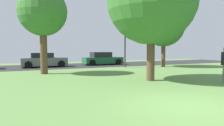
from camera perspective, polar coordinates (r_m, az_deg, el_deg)
ground_plane at (r=6.69m, az=21.21°, el=-11.29°), size 44.00×44.00×0.00m
road_strip at (r=21.08m, az=-11.63°, el=-0.76°), size 44.00×6.40×0.01m
oak_tree_center at (r=11.45m, az=11.11°, el=17.11°), size 4.81×4.81×6.76m
oak_tree_left at (r=14.87m, az=-19.02°, el=13.38°), size 3.30×3.30×5.91m
maple_tree_far at (r=20.21m, az=14.44°, el=10.08°), size 3.94×3.94×5.89m
parked_car_grey at (r=20.28m, az=-18.73°, el=0.71°), size 4.14×2.02×1.36m
parked_car_green at (r=22.07m, az=-2.79°, el=1.17°), size 4.25×1.99×1.38m
street_lamp_post at (r=18.93m, az=3.70°, el=5.59°), size 0.14×0.14×4.50m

